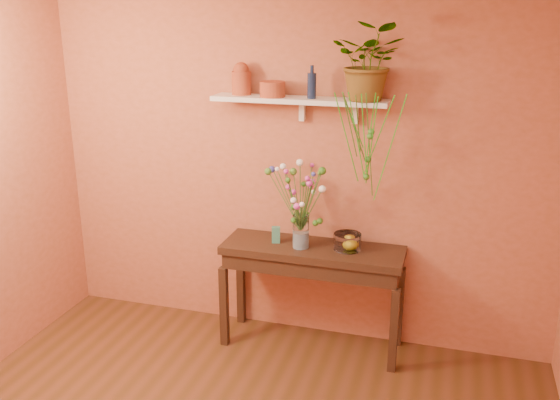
% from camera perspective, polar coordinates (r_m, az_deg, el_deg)
% --- Properties ---
extents(room, '(4.04, 4.04, 2.70)m').
position_cam_1_polar(room, '(2.90, -8.82, -6.95)').
color(room, '#582F1B').
rests_on(room, ground).
extents(sideboard, '(1.37, 0.44, 0.83)m').
position_cam_1_polar(sideboard, '(4.62, 3.09, -5.82)').
color(sideboard, '#3B2218').
rests_on(sideboard, ground).
extents(wall_shelf, '(1.30, 0.24, 0.19)m').
position_cam_1_polar(wall_shelf, '(4.44, 1.97, 9.38)').
color(wall_shelf, white).
rests_on(wall_shelf, room).
extents(terracotta_jug, '(0.19, 0.19, 0.24)m').
position_cam_1_polar(terracotta_jug, '(4.58, -3.69, 11.33)').
color(terracotta_jug, '#AE3D23').
rests_on(terracotta_jug, wall_shelf).
extents(terracotta_pot, '(0.20, 0.20, 0.11)m').
position_cam_1_polar(terracotta_pot, '(4.45, -0.72, 10.43)').
color(terracotta_pot, '#AE3D23').
rests_on(terracotta_pot, wall_shelf).
extents(blue_bottle, '(0.07, 0.07, 0.23)m').
position_cam_1_polar(blue_bottle, '(4.37, 3.02, 10.80)').
color(blue_bottle, '#142140').
rests_on(blue_bottle, wall_shelf).
extents(spider_plant, '(0.52, 0.46, 0.54)m').
position_cam_1_polar(spider_plant, '(4.28, 8.52, 12.82)').
color(spider_plant, '#326B1E').
rests_on(spider_plant, wall_shelf).
extents(plant_fronds, '(0.48, 0.35, 0.76)m').
position_cam_1_polar(plant_fronds, '(4.19, 8.21, 5.29)').
color(plant_fronds, '#326B1E').
rests_on(plant_fronds, wall_shelf).
extents(glass_vase, '(0.12, 0.12, 0.26)m').
position_cam_1_polar(glass_vase, '(4.52, 1.99, -3.21)').
color(glass_vase, white).
rests_on(glass_vase, sideboard).
extents(bouquet, '(0.49, 0.52, 0.51)m').
position_cam_1_polar(bouquet, '(4.43, 1.95, 1.07)').
color(bouquet, '#386B28').
rests_on(bouquet, glass_vase).
extents(glass_bowl, '(0.21, 0.21, 0.12)m').
position_cam_1_polar(glass_bowl, '(4.53, 6.38, -3.99)').
color(glass_bowl, white).
rests_on(glass_bowl, sideboard).
extents(lemon, '(0.08, 0.08, 0.08)m').
position_cam_1_polar(lemon, '(4.53, 6.59, -4.13)').
color(lemon, yellow).
rests_on(lemon, glass_bowl).
extents(carton, '(0.07, 0.06, 0.13)m').
position_cam_1_polar(carton, '(4.63, -0.38, -3.31)').
color(carton, '#2E6C7E').
rests_on(carton, sideboard).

